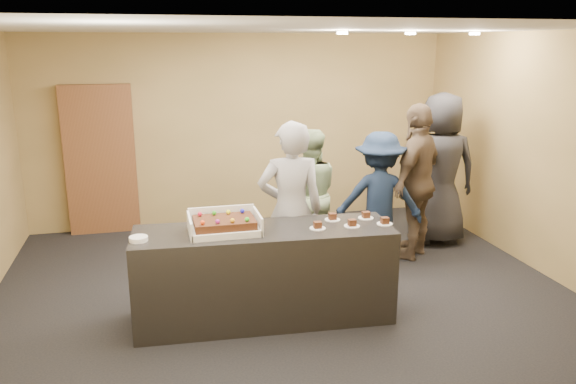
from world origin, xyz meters
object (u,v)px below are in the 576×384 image
Objects in this scene: person_sage_man at (309,194)px; person_brown_extra at (417,182)px; serving_counter at (264,274)px; sheet_cake at (224,222)px; storage_cabinet at (101,160)px; cake_box at (224,227)px; person_navy_man at (379,199)px; person_server_grey at (291,211)px; person_dark_suit at (439,169)px; plate_stack at (138,239)px.

person_sage_man is 1.32m from person_brown_extra.
person_sage_man is 0.84× the size of person_brown_extra.
serving_counter is 1.51× the size of person_sage_man.
storage_cabinet is at bearing 112.79° from sheet_cake.
person_sage_man reaches higher than serving_counter.
person_brown_extra is (3.77, -1.88, -0.07)m from storage_cabinet.
cake_box is 0.40× the size of person_sage_man.
person_sage_man is (2.49, -1.60, -0.22)m from storage_cabinet.
serving_counter is 0.66m from sheet_cake.
cake_box is 0.40× the size of person_navy_man.
serving_counter is 1.31× the size of person_server_grey.
person_sage_man is 0.84m from person_navy_man.
person_dark_suit is (0.51, 0.39, 0.04)m from person_brown_extra.
person_brown_extra is at bearing 25.40° from sheet_cake.
person_server_grey is 2.53m from person_dark_suit.
plate_stack is 0.10× the size of person_sage_man.
storage_cabinet reaches higher than person_sage_man.
person_brown_extra is (0.53, 0.11, 0.15)m from person_navy_man.
sheet_cake is 1.90m from person_sage_man.
person_navy_man is 1.17m from person_dark_suit.
person_navy_man reaches higher than plate_stack.
sheet_cake is 0.34× the size of person_navy_man.
cake_box is at bearing -67.05° from storage_cabinet.
cake_box is 1.17× the size of sheet_cake.
storage_cabinet is (-1.65, 3.06, 0.57)m from serving_counter.
person_navy_man reaches higher than serving_counter.
plate_stack is 1.57m from person_server_grey.
cake_box is 0.76m from plate_stack.
person_sage_man is at bearing 50.37° from sheet_cake.
person_navy_man reaches higher than cake_box.
person_sage_man is at bearing 49.92° from cake_box.
sheet_cake is at bearing -176.38° from serving_counter.
person_navy_man is (0.75, -0.39, -0.00)m from person_sage_man.
person_sage_man is 1.00× the size of person_navy_man.
person_sage_man is at bearing 13.92° from person_dark_suit.
plate_stack reaches higher than serving_counter.
person_navy_man is (1.22, 0.62, -0.12)m from person_server_grey.
person_brown_extra reaches higher than serving_counter.
person_brown_extra is (1.75, 0.73, 0.03)m from person_server_grey.
cake_box is at bearing 35.42° from person_server_grey.
person_server_grey is at bearing 70.08° from person_sage_man.
person_server_grey is 1.16× the size of person_navy_man.
person_dark_suit is at bearing 23.42° from plate_stack.
serving_counter is at bearing -11.33° from person_brown_extra.
person_sage_man is (1.96, 1.51, -0.12)m from plate_stack.
person_dark_suit reaches higher than serving_counter.
sheet_cake is at bearing 45.77° from person_navy_man.
storage_cabinet reaches higher than person_dark_suit.
storage_cabinet is at bearing 121.94° from serving_counter.
storage_cabinet reaches higher than sheet_cake.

